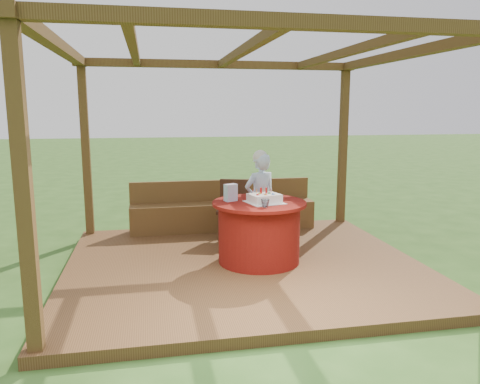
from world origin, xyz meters
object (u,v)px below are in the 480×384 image
birthday_cake (264,198)px  gift_bag (231,193)px  elderly_woman (260,198)px  bench (223,213)px  chair (233,206)px  table (259,231)px  drinking_glass (265,203)px

birthday_cake → gift_bag: (-0.40, 0.19, 0.05)m
elderly_woman → birthday_cake: bearing=-99.4°
bench → elderly_woman: (0.37, -1.04, 0.43)m
bench → chair: bearing=-82.0°
table → chair: chair is taller
birthday_cake → drinking_glass: size_ratio=4.82×
bench → drinking_glass: (0.19, -2.08, 0.58)m
bench → gift_bag: bearing=-95.3°
table → elderly_woman: (0.18, 0.70, 0.30)m
birthday_cake → drinking_glass: (-0.06, -0.27, -0.01)m
elderly_woman → drinking_glass: (-0.19, -1.04, 0.14)m
birthday_cake → elderly_woman: bearing=80.6°
birthday_cake → chair: bearing=97.7°
drinking_glass → chair: bearing=94.2°
bench → chair: (0.08, -0.55, 0.24)m
bench → birthday_cake: (0.25, -1.81, 0.59)m
birthday_cake → gift_bag: bearing=154.8°
gift_bag → chair: bearing=54.5°
elderly_woman → drinking_glass: elderly_woman is taller
chair → birthday_cake: birthday_cake is taller
chair → birthday_cake: bearing=-82.3°
elderly_woman → gift_bag: bearing=-132.1°
table → birthday_cake: (0.05, -0.07, 0.45)m
table → birthday_cake: size_ratio=2.35×
chair → elderly_woman: elderly_woman is taller
chair → gift_bag: gift_bag is taller
elderly_woman → drinking_glass: bearing=-100.1°
chair → birthday_cake: size_ratio=1.75×
birthday_cake → gift_bag: gift_bag is taller
bench → elderly_woman: bearing=-70.2°
elderly_woman → birthday_cake: (-0.13, -0.77, 0.15)m
gift_bag → elderly_woman: bearing=24.4°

